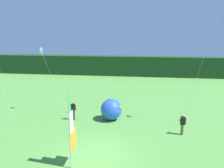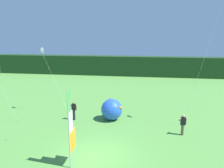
% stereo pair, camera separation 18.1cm
% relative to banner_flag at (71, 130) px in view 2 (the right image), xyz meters
% --- Properties ---
extents(ground_plane, '(120.00, 120.00, 0.00)m').
position_rel_banner_flag_xyz_m(ground_plane, '(1.10, 1.33, -2.20)').
color(ground_plane, '#518E3D').
extents(distant_treeline, '(80.00, 2.40, 3.57)m').
position_rel_banner_flag_xyz_m(distant_treeline, '(1.10, 29.81, -0.42)').
color(distant_treeline, '#193819').
rests_on(distant_treeline, ground).
extents(banner_flag, '(0.06, 1.03, 4.59)m').
position_rel_banner_flag_xyz_m(banner_flag, '(0.00, 0.00, 0.00)').
color(banner_flag, '#B7B7BC').
rests_on(banner_flag, ground).
extents(person_near_banner, '(0.55, 0.48, 1.64)m').
position_rel_banner_flag_xyz_m(person_near_banner, '(6.96, 5.13, -1.33)').
color(person_near_banner, brown).
rests_on(person_near_banner, ground).
extents(person_mid_field, '(0.55, 0.48, 1.69)m').
position_rel_banner_flag_xyz_m(person_mid_field, '(-2.13, 6.89, -1.30)').
color(person_mid_field, black).
rests_on(person_mid_field, ground).
extents(inflatable_balloon, '(1.90, 1.89, 1.89)m').
position_rel_banner_flag_xyz_m(inflatable_balloon, '(1.18, 7.43, -1.25)').
color(inflatable_balloon, blue).
rests_on(inflatable_balloon, ground).
extents(kite_white_delta_3, '(2.72, 0.56, 6.29)m').
position_rel_banner_flag_xyz_m(kite_white_delta_3, '(-5.65, 8.62, 3.74)').
color(kite_white_delta_3, brown).
rests_on(kite_white_delta_3, ground).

